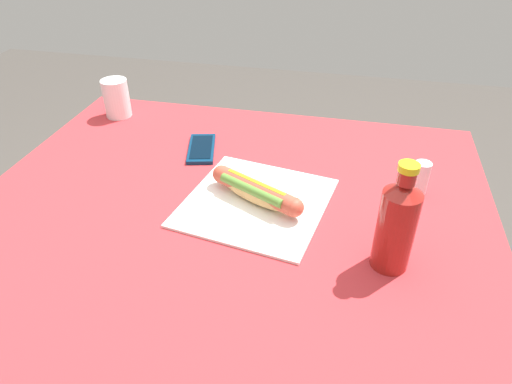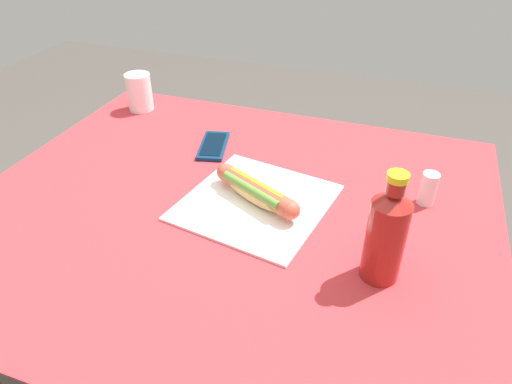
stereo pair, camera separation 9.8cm
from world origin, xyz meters
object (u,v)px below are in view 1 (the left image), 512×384
Objects in this scene: drinking_cup at (116,98)px; salt_shaker at (421,177)px; hot_dog at (256,191)px; cell_phone at (202,149)px; soda_bottle at (397,224)px.

salt_shaker is at bearing 165.30° from drinking_cup.
hot_dog is 2.95× the size of salt_shaker.
cell_phone is 0.34m from drinking_cup.
salt_shaker is at bearing -159.91° from hot_dog.
hot_dog is 0.37m from salt_shaker.
soda_bottle is at bearing 144.83° from cell_phone.
soda_bottle is (-0.46, 0.33, 0.09)m from cell_phone.
salt_shaker is (-0.34, -0.13, 0.00)m from hot_dog.
hot_dog is 0.31m from soda_bottle.
hot_dog is 1.38× the size of cell_phone.
soda_bottle is 1.96× the size of drinking_cup.
salt_shaker is at bearing 172.30° from cell_phone.
cell_phone is (0.19, -0.20, -0.03)m from hot_dog.
hot_dog is at bearing -25.07° from soda_bottle.
salt_shaker is (-0.07, -0.26, -0.06)m from soda_bottle.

